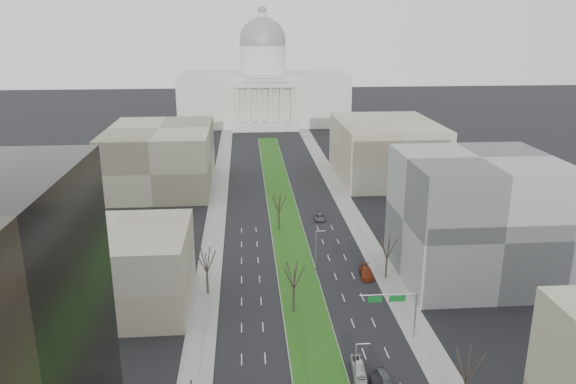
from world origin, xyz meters
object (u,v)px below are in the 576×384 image
box_van (359,371)px  car_red (366,273)px  car_grey_near (383,377)px  car_grey_far (320,217)px

box_van → car_red: bearing=80.1°
car_grey_near → car_grey_far: bearing=87.1°
car_grey_far → box_van: size_ratio=0.77×
car_red → box_van: (-8.00, -32.11, 0.10)m
car_red → car_grey_far: car_red is taller
car_grey_near → car_red: car_red is taller
car_red → car_grey_near: bearing=-93.9°
car_grey_near → car_grey_far: 66.82m
car_grey_far → car_grey_near: bearing=-83.7°
car_grey_near → box_van: size_ratio=0.70×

